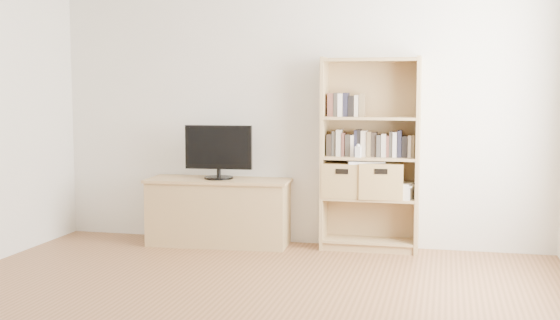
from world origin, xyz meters
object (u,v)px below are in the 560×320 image
(bookshelf, at_px, (370,155))
(baby_monitor, at_px, (358,152))
(laptop, at_px, (365,162))
(television, at_px, (219,152))
(basket_right, at_px, (382,180))
(tv_stand, at_px, (219,213))
(basket_left, at_px, (344,180))

(bookshelf, bearing_deg, baby_monitor, -135.00)
(baby_monitor, distance_m, laptop, 0.13)
(television, relative_size, baby_monitor, 6.43)
(basket_right, bearing_deg, baby_monitor, -158.22)
(television, bearing_deg, tv_stand, 0.00)
(bookshelf, distance_m, television, 1.35)
(television, height_order, basket_right, television)
(bookshelf, bearing_deg, laptop, -159.25)
(television, xyz_separation_m, baby_monitor, (1.26, -0.01, 0.03))
(television, xyz_separation_m, basket_left, (1.13, 0.08, -0.22))
(bookshelf, height_order, basket_left, bookshelf)
(bookshelf, height_order, television, bookshelf)
(television, relative_size, basket_right, 1.64)
(basket_left, bearing_deg, basket_right, -0.18)
(tv_stand, height_order, television, television)
(tv_stand, distance_m, basket_left, 1.18)
(television, distance_m, baby_monitor, 1.26)
(television, relative_size, basket_left, 1.70)
(tv_stand, xyz_separation_m, laptop, (1.31, 0.07, 0.49))
(basket_left, bearing_deg, baby_monitor, -34.34)
(basket_left, relative_size, basket_right, 0.97)
(baby_monitor, bearing_deg, laptop, 66.76)
(laptop, bearing_deg, basket_right, -9.47)
(tv_stand, xyz_separation_m, baby_monitor, (1.26, -0.01, 0.58))
(bookshelf, xyz_separation_m, television, (-1.35, -0.09, -0.00))
(television, distance_m, laptop, 1.31)
(basket_left, relative_size, laptop, 1.15)
(tv_stand, xyz_separation_m, basket_left, (1.13, 0.08, 0.33))
(tv_stand, relative_size, bookshelf, 0.75)
(basket_left, height_order, basket_right, basket_right)
(bookshelf, relative_size, basket_right, 4.53)
(basket_left, bearing_deg, bookshelf, 1.01)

